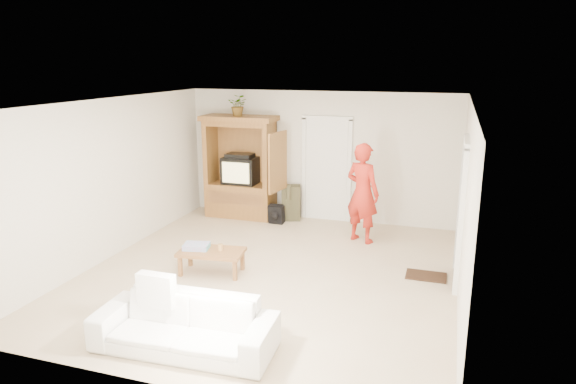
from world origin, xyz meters
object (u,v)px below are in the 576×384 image
man (362,193)px  sofa (185,325)px  coffee_table (211,253)px  armoire (242,174)px

man → sofa: bearing=98.1°
sofa → coffee_table: size_ratio=1.96×
armoire → man: bearing=-16.4°
sofa → coffee_table: (-0.67, 2.04, 0.02)m
armoire → man: armoire is taller
man → sofa: man is taller
sofa → coffee_table: sofa is taller
armoire → man: 2.76m
armoire → coffee_table: 3.08m
armoire → sofa: bearing=-74.4°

